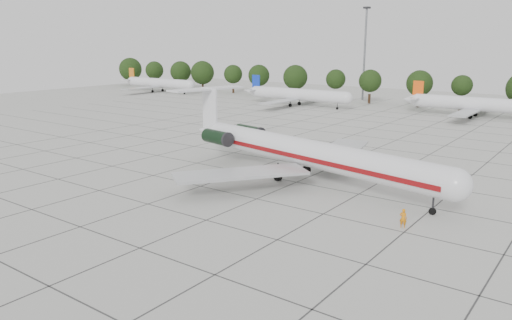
# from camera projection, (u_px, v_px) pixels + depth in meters

# --- Properties ---
(ground) EXTENTS (260.00, 260.00, 0.00)m
(ground) POSITION_uv_depth(u_px,v_px,m) (257.00, 199.00, 52.80)
(ground) COLOR beige
(ground) RESTS_ON ground
(apron_joints) EXTENTS (170.00, 170.00, 0.02)m
(apron_joints) POSITION_uv_depth(u_px,v_px,m) (325.00, 170.00, 64.56)
(apron_joints) COLOR #383838
(apron_joints) RESTS_ON ground
(main_airliner) EXTENTS (41.37, 32.18, 9.80)m
(main_airliner) POSITION_uv_depth(u_px,v_px,m) (297.00, 150.00, 60.20)
(main_airliner) COLOR silver
(main_airliner) RESTS_ON ground
(ground_crew) EXTENTS (0.71, 0.53, 1.78)m
(ground_crew) POSITION_uv_depth(u_px,v_px,m) (403.00, 218.00, 44.52)
(ground_crew) COLOR orange
(ground_crew) RESTS_ON ground
(bg_airliner_a) EXTENTS (28.24, 27.20, 7.40)m
(bg_airliner_a) POSITION_uv_depth(u_px,v_px,m) (159.00, 83.00, 162.64)
(bg_airliner_a) COLOR silver
(bg_airliner_a) RESTS_ON ground
(bg_airliner_b) EXTENTS (28.24, 27.20, 7.40)m
(bg_airliner_b) POSITION_uv_depth(u_px,v_px,m) (298.00, 95.00, 127.65)
(bg_airliner_b) COLOR silver
(bg_airliner_b) RESTS_ON ground
(bg_airliner_c) EXTENTS (28.24, 27.20, 7.40)m
(bg_airliner_c) POSITION_uv_depth(u_px,v_px,m) (478.00, 105.00, 107.90)
(bg_airliner_c) COLOR silver
(bg_airliner_c) RESTS_ON ground
(tree_line) EXTENTS (249.86, 8.44, 10.22)m
(tree_line) POSITION_uv_depth(u_px,v_px,m) (420.00, 83.00, 124.76)
(tree_line) COLOR #332114
(tree_line) RESTS_ON ground
(floodlight_mast) EXTENTS (1.60, 1.60, 25.45)m
(floodlight_mast) POSITION_uv_depth(u_px,v_px,m) (365.00, 48.00, 138.87)
(floodlight_mast) COLOR slate
(floodlight_mast) RESTS_ON ground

